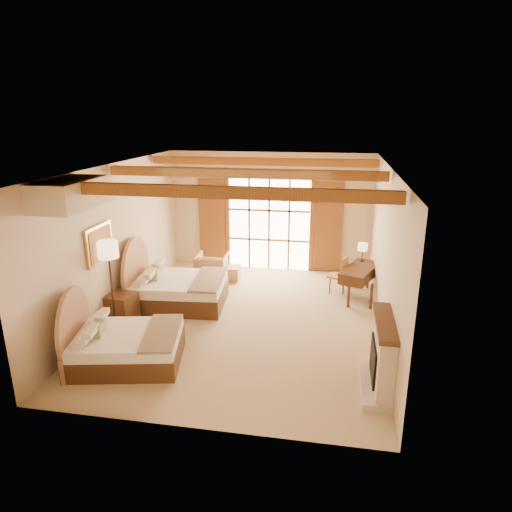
% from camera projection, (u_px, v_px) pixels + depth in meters
% --- Properties ---
extents(floor, '(7.00, 7.00, 0.00)m').
position_uv_depth(floor, '(245.00, 320.00, 9.61)').
color(floor, tan).
rests_on(floor, ground).
extents(wall_back, '(5.50, 0.00, 5.50)m').
position_uv_depth(wall_back, '(270.00, 212.00, 12.42)').
color(wall_back, beige).
rests_on(wall_back, ground).
extents(wall_left, '(0.00, 7.00, 7.00)m').
position_uv_depth(wall_left, '(116.00, 241.00, 9.59)').
color(wall_left, beige).
rests_on(wall_left, ground).
extents(wall_right, '(0.00, 7.00, 7.00)m').
position_uv_depth(wall_right, '(385.00, 255.00, 8.67)').
color(wall_right, beige).
rests_on(wall_right, ground).
extents(ceiling, '(7.00, 7.00, 0.00)m').
position_uv_depth(ceiling, '(243.00, 167.00, 8.65)').
color(ceiling, '#AD7534').
rests_on(ceiling, ground).
extents(ceiling_beams, '(5.39, 4.60, 0.18)m').
position_uv_depth(ceiling_beams, '(243.00, 173.00, 8.69)').
color(ceiling_beams, olive).
rests_on(ceiling_beams, ceiling).
extents(french_doors, '(3.95, 0.08, 2.60)m').
position_uv_depth(french_doors, '(269.00, 225.00, 12.47)').
color(french_doors, white).
rests_on(french_doors, ground).
extents(fireplace, '(0.46, 1.40, 1.16)m').
position_uv_depth(fireplace, '(381.00, 358.00, 7.15)').
color(fireplace, beige).
rests_on(fireplace, ground).
extents(painting, '(0.06, 0.95, 0.75)m').
position_uv_depth(painting, '(100.00, 244.00, 8.83)').
color(painting, '#CA9044').
rests_on(painting, wall_left).
extents(canopy_valance, '(0.70, 1.40, 0.45)m').
position_uv_depth(canopy_valance, '(70.00, 194.00, 7.25)').
color(canopy_valance, beige).
rests_on(canopy_valance, ceiling).
extents(bed_near, '(2.10, 1.73, 1.21)m').
position_uv_depth(bed_near, '(119.00, 343.00, 7.92)').
color(bed_near, '#4E2C19').
rests_on(bed_near, floor).
extents(bed_far, '(2.19, 1.73, 1.36)m').
position_uv_depth(bed_far, '(172.00, 287.00, 10.32)').
color(bed_far, '#4E2C19').
rests_on(bed_far, floor).
extents(nightstand, '(0.61, 0.61, 0.64)m').
position_uv_depth(nightstand, '(122.00, 309.00, 9.40)').
color(nightstand, '#4E2C19').
rests_on(nightstand, floor).
extents(floor_lamp, '(0.39, 0.39, 1.83)m').
position_uv_depth(floor_lamp, '(109.00, 255.00, 8.79)').
color(floor_lamp, '#362719').
rests_on(floor_lamp, floor).
extents(armchair, '(0.80, 0.83, 0.73)m').
position_uv_depth(armchair, '(212.00, 267.00, 11.78)').
color(armchair, '#B07B4E').
rests_on(armchair, floor).
extents(ottoman, '(0.52, 0.52, 0.37)m').
position_uv_depth(ottoman, '(230.00, 273.00, 11.91)').
color(ottoman, '#B67956').
rests_on(ottoman, floor).
extents(desk, '(1.05, 1.50, 0.74)m').
position_uv_depth(desk, '(359.00, 281.00, 10.71)').
color(desk, '#4E2C19').
rests_on(desk, floor).
extents(desk_chair, '(0.53, 0.52, 0.91)m').
position_uv_depth(desk_chair, '(338.00, 281.00, 11.08)').
color(desk_chair, '#A96E3E').
rests_on(desk_chair, floor).
extents(desk_lamp, '(0.22, 0.22, 0.44)m').
position_uv_depth(desk_lamp, '(363.00, 248.00, 10.96)').
color(desk_lamp, '#362719').
rests_on(desk_lamp, desk).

